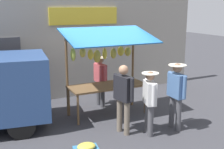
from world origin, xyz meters
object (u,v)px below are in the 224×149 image
at_px(vendor_with_sunhat, 100,77).
at_px(shopper_with_ponytail, 150,98).
at_px(market_stall, 107,61).
at_px(shopper_in_grey_tee, 123,94).
at_px(shopper_in_striped_shirt, 176,90).

xyz_separation_m(vendor_with_sunhat, shopper_with_ponytail, (-0.21, 2.45, -0.00)).
distance_m(market_stall, shopper_in_grey_tee, 1.54).
bearing_deg(shopper_in_grey_tee, shopper_with_ponytail, -133.67).
bearing_deg(shopper_in_striped_shirt, shopper_with_ponytail, 91.45).
bearing_deg(market_stall, shopper_with_ponytail, 99.34).
xyz_separation_m(market_stall, shopper_in_grey_tee, (0.24, 1.42, -0.55)).
xyz_separation_m(vendor_with_sunhat, shopper_in_grey_tee, (0.32, 2.10, 0.08)).
xyz_separation_m(shopper_in_striped_shirt, shopper_in_grey_tee, (1.31, -0.36, -0.02)).
distance_m(market_stall, shopper_in_striped_shirt, 2.14).
relative_size(vendor_with_sunhat, shopper_in_striped_shirt, 0.92).
distance_m(vendor_with_sunhat, shopper_with_ponytail, 2.45).
distance_m(shopper_in_striped_shirt, shopper_in_grey_tee, 1.36).
bearing_deg(vendor_with_sunhat, market_stall, -11.26).
bearing_deg(market_stall, shopper_in_striped_shirt, 121.06).
distance_m(shopper_in_striped_shirt, shopper_with_ponytail, 0.79).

